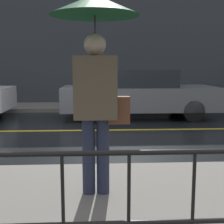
% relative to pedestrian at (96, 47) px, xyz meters
% --- Properties ---
extents(ground_plane, '(80.00, 80.00, 0.00)m').
position_rel_pedestrian_xyz_m(ground_plane, '(-0.87, 4.09, -1.75)').
color(ground_plane, black).
extents(sidewalk_near, '(28.00, 2.76, 0.13)m').
position_rel_pedestrian_xyz_m(sidewalk_near, '(-0.87, -0.32, -1.68)').
color(sidewalk_near, slate).
rests_on(sidewalk_near, ground_plane).
extents(sidewalk_far, '(28.00, 1.94, 0.13)m').
position_rel_pedestrian_xyz_m(sidewalk_far, '(-0.87, 8.10, -1.68)').
color(sidewalk_far, slate).
rests_on(sidewalk_far, ground_plane).
extents(lane_marking, '(25.20, 0.12, 0.01)m').
position_rel_pedestrian_xyz_m(lane_marking, '(-0.87, 4.09, -1.74)').
color(lane_marking, gold).
rests_on(lane_marking, ground_plane).
extents(building_storefront, '(28.00, 0.30, 5.74)m').
position_rel_pedestrian_xyz_m(building_storefront, '(-0.87, 9.22, 1.12)').
color(building_storefront, '#383D42').
rests_on(building_storefront, ground_plane).
extents(pedestrian, '(0.95, 0.95, 2.16)m').
position_rel_pedestrian_xyz_m(pedestrian, '(0.00, 0.00, 0.00)').
color(pedestrian, '#23283D').
rests_on(pedestrian, sidewalk_near).
extents(car_grey, '(4.61, 1.88, 1.45)m').
position_rel_pedestrian_xyz_m(car_grey, '(1.28, 5.99, -1.01)').
color(car_grey, slate).
rests_on(car_grey, ground_plane).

